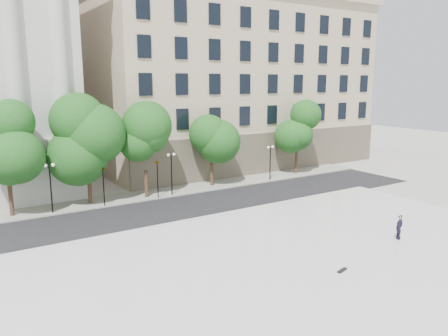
{
  "coord_description": "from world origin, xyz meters",
  "views": [
    {
      "loc": [
        -13.08,
        -14.93,
        10.97
      ],
      "look_at": [
        2.94,
        10.0,
        5.09
      ],
      "focal_mm": 35.0,
      "sensor_mm": 36.0,
      "label": 1
    }
  ],
  "objects_px": {
    "traffic_light_west": "(103,166)",
    "traffic_light_east": "(157,161)",
    "person_lying": "(398,236)",
    "skateboard": "(342,270)"
  },
  "relations": [
    {
      "from": "traffic_light_west",
      "to": "traffic_light_east",
      "type": "bearing_deg",
      "value": 0.0
    },
    {
      "from": "person_lying",
      "to": "traffic_light_east",
      "type": "bearing_deg",
      "value": 104.36
    },
    {
      "from": "skateboard",
      "to": "person_lying",
      "type": "bearing_deg",
      "value": -3.2
    },
    {
      "from": "traffic_light_west",
      "to": "person_lying",
      "type": "height_order",
      "value": "traffic_light_west"
    },
    {
      "from": "person_lying",
      "to": "skateboard",
      "type": "relative_size",
      "value": 2.02
    },
    {
      "from": "person_lying",
      "to": "skateboard",
      "type": "xyz_separation_m",
      "value": [
        -7.05,
        -1.47,
        -0.19
      ]
    },
    {
      "from": "person_lying",
      "to": "skateboard",
      "type": "bearing_deg",
      "value": -177.32
    },
    {
      "from": "traffic_light_east",
      "to": "person_lying",
      "type": "bearing_deg",
      "value": -66.55
    },
    {
      "from": "traffic_light_east",
      "to": "skateboard",
      "type": "height_order",
      "value": "traffic_light_east"
    },
    {
      "from": "traffic_light_east",
      "to": "person_lying",
      "type": "xyz_separation_m",
      "value": [
        8.67,
        -19.99,
        -2.99
      ]
    }
  ]
}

